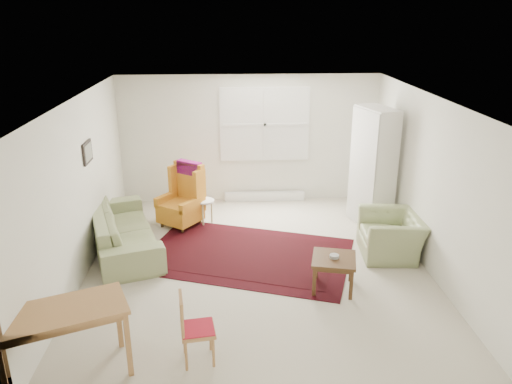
{
  "coord_description": "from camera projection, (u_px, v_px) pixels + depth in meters",
  "views": [
    {
      "loc": [
        -0.38,
        -6.72,
        3.61
      ],
      "look_at": [
        0.0,
        0.3,
        1.05
      ],
      "focal_mm": 35.0,
      "sensor_mm": 36.0,
      "label": 1
    }
  ],
  "objects": [
    {
      "name": "armchair",
      "position": [
        391.0,
        231.0,
        7.73
      ],
      "size": [
        0.96,
        1.08,
        0.79
      ],
      "primitive_type": "imported",
      "rotation": [
        0.0,
        0.0,
        -1.64
      ],
      "color": "gray",
      "rests_on": "ground"
    },
    {
      "name": "coffee_table",
      "position": [
        333.0,
        273.0,
        6.82
      ],
      "size": [
        0.69,
        0.69,
        0.47
      ],
      "primitive_type": null,
      "rotation": [
        0.0,
        0.0,
        -0.23
      ],
      "color": "#472C16",
      "rests_on": "ground"
    },
    {
      "name": "desk_chair",
      "position": [
        198.0,
        328.0,
        5.35
      ],
      "size": [
        0.41,
        0.41,
        0.82
      ],
      "primitive_type": null,
      "rotation": [
        0.0,
        0.0,
        1.71
      ],
      "color": "#A97744",
      "rests_on": "ground"
    },
    {
      "name": "room",
      "position": [
        258.0,
        181.0,
        7.33
      ],
      "size": [
        5.04,
        5.54,
        2.51
      ],
      "color": "beige",
      "rests_on": "ground"
    },
    {
      "name": "sofa",
      "position": [
        123.0,
        222.0,
        7.9
      ],
      "size": [
        1.58,
        2.47,
        0.93
      ],
      "primitive_type": "imported",
      "rotation": [
        0.0,
        0.0,
        1.89
      ],
      "color": "gray",
      "rests_on": "ground"
    },
    {
      "name": "rug",
      "position": [
        247.0,
        254.0,
        7.82
      ],
      "size": [
        3.61,
        2.91,
        0.03
      ],
      "primitive_type": null,
      "rotation": [
        0.0,
        0.0,
        -0.33
      ],
      "color": "black",
      "rests_on": "ground"
    },
    {
      "name": "stool",
      "position": [
        205.0,
        211.0,
        8.94
      ],
      "size": [
        0.4,
        0.4,
        0.45
      ],
      "primitive_type": null,
      "rotation": [
        0.0,
        0.0,
        0.22
      ],
      "color": "white",
      "rests_on": "ground"
    },
    {
      "name": "cabinet",
      "position": [
        373.0,
        168.0,
        8.65
      ],
      "size": [
        0.66,
        0.93,
        2.1
      ],
      "primitive_type": null,
      "rotation": [
        0.0,
        0.0,
        0.29
      ],
      "color": "white",
      "rests_on": "ground"
    },
    {
      "name": "desk",
      "position": [
        66.0,
        343.0,
        5.12
      ],
      "size": [
        1.41,
        1.06,
        0.8
      ],
      "primitive_type": null,
      "rotation": [
        0.0,
        0.0,
        0.38
      ],
      "color": "#A97744",
      "rests_on": "ground"
    },
    {
      "name": "wingback_chair",
      "position": [
        180.0,
        196.0,
        8.73
      ],
      "size": [
        0.93,
        0.94,
        1.12
      ],
      "primitive_type": null,
      "rotation": [
        0.0,
        0.0,
        -0.63
      ],
      "color": "orange",
      "rests_on": "ground"
    }
  ]
}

